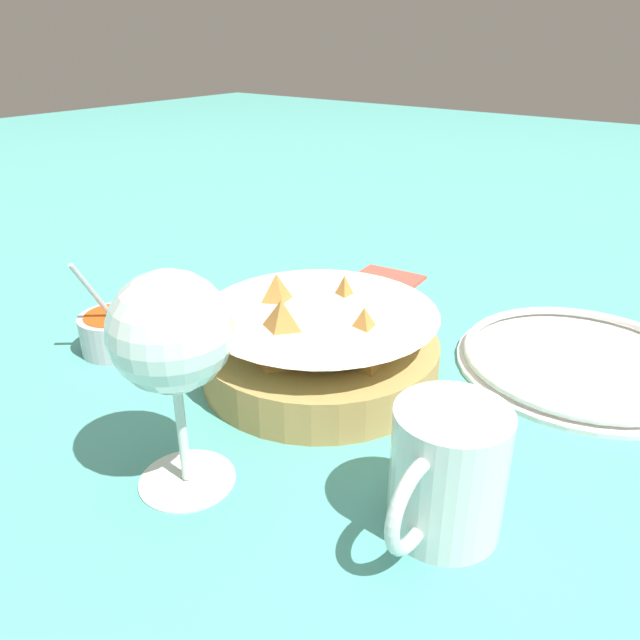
% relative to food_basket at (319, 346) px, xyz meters
% --- Properties ---
extents(ground_plane, '(4.00, 4.00, 0.00)m').
position_rel_food_basket_xyz_m(ground_plane, '(0.03, -0.02, -0.03)').
color(ground_plane, teal).
extents(food_basket, '(0.22, 0.22, 0.09)m').
position_rel_food_basket_xyz_m(food_basket, '(0.00, 0.00, 0.00)').
color(food_basket, '#B2894C').
rests_on(food_basket, ground_plane).
extents(sauce_cup, '(0.07, 0.07, 0.10)m').
position_rel_food_basket_xyz_m(sauce_cup, '(0.08, -0.20, -0.01)').
color(sauce_cup, '#B7B7BC').
rests_on(sauce_cup, ground_plane).
extents(wine_glass, '(0.08, 0.08, 0.16)m').
position_rel_food_basket_xyz_m(wine_glass, '(0.18, 0.01, 0.08)').
color(wine_glass, silver).
rests_on(wine_glass, ground_plane).
extents(beer_mug, '(0.11, 0.07, 0.09)m').
position_rel_food_basket_xyz_m(beer_mug, '(0.11, 0.18, 0.01)').
color(beer_mug, silver).
rests_on(beer_mug, ground_plane).
extents(side_plate, '(0.24, 0.24, 0.01)m').
position_rel_food_basket_xyz_m(side_plate, '(-0.17, 0.19, -0.03)').
color(side_plate, white).
rests_on(side_plate, ground_plane).
extents(napkin, '(0.15, 0.10, 0.01)m').
position_rel_food_basket_xyz_m(napkin, '(-0.21, -0.08, -0.03)').
color(napkin, '#DB4C3D').
rests_on(napkin, ground_plane).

